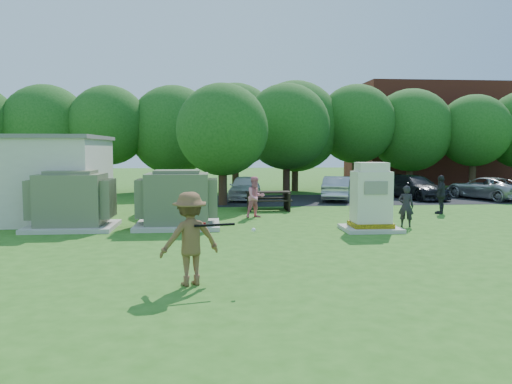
{
  "coord_description": "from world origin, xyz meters",
  "views": [
    {
      "loc": [
        -1.6,
        -13.55,
        2.84
      ],
      "look_at": [
        0.0,
        4.0,
        1.3
      ],
      "focal_mm": 35.0,
      "sensor_mm": 36.0,
      "label": 1
    }
  ],
  "objects": [
    {
      "name": "batter",
      "position": [
        -2.04,
        -3.25,
        0.97
      ],
      "size": [
        1.43,
        1.11,
        1.95
      ],
      "primitive_type": "imported",
      "rotation": [
        0.0,
        0.0,
        3.49
      ],
      "color": "brown",
      "rests_on": "ground"
    },
    {
      "name": "transformer_left",
      "position": [
        -6.5,
        4.5,
        0.97
      ],
      "size": [
        3.0,
        2.4,
        2.07
      ],
      "color": "beige",
      "rests_on": "ground"
    },
    {
      "name": "car_dark",
      "position": [
        9.89,
        13.63,
        0.66
      ],
      "size": [
        3.02,
        4.89,
        1.32
      ],
      "primitive_type": "imported",
      "rotation": [
        0.0,
        0.0,
        0.27
      ],
      "color": "black",
      "rests_on": "ground"
    },
    {
      "name": "car_silver_b",
      "position": [
        13.76,
        13.07,
        0.62
      ],
      "size": [
        3.56,
        4.93,
        1.25
      ],
      "primitive_type": "imported",
      "rotation": [
        0.0,
        0.0,
        3.51
      ],
      "color": "#A3A3A8",
      "rests_on": "ground"
    },
    {
      "name": "picnic_table",
      "position": [
        1.03,
        9.17,
        0.54
      ],
      "size": [
        2.03,
        1.52,
        0.87
      ],
      "color": "black",
      "rests_on": "ground"
    },
    {
      "name": "person_walking_right",
      "position": [
        8.38,
        7.22,
        0.84
      ],
      "size": [
        0.96,
        1.01,
        1.68
      ],
      "primitive_type": "imported",
      "rotation": [
        0.0,
        0.0,
        3.99
      ],
      "color": "#242529",
      "rests_on": "ground"
    },
    {
      "name": "car_silver_a",
      "position": [
        5.35,
        13.24,
        0.66
      ],
      "size": [
        2.62,
        4.26,
        1.33
      ],
      "primitive_type": "imported",
      "rotation": [
        0.0,
        0.0,
        2.82
      ],
      "color": "#AFAFB4",
      "rests_on": "ground"
    },
    {
      "name": "person_at_picnic",
      "position": [
        0.23,
        6.75,
        0.85
      ],
      "size": [
        1.01,
        0.92,
        1.69
      ],
      "primitive_type": "imported",
      "rotation": [
        0.0,
        0.0,
        0.42
      ],
      "color": "pink",
      "rests_on": "ground"
    },
    {
      "name": "tree_row",
      "position": [
        1.75,
        18.5,
        4.15
      ],
      "size": [
        41.3,
        13.3,
        7.3
      ],
      "color": "#47301E",
      "rests_on": "ground"
    },
    {
      "name": "brick_building",
      "position": [
        18.0,
        27.0,
        4.0
      ],
      "size": [
        15.0,
        8.0,
        8.0
      ],
      "primitive_type": "cube",
      "color": "maroon",
      "rests_on": "ground"
    },
    {
      "name": "generator_cabinet",
      "position": [
        3.92,
        3.15,
        1.03
      ],
      "size": [
        1.94,
        1.59,
        2.36
      ],
      "color": "beige",
      "rests_on": "ground"
    },
    {
      "name": "parking_strip",
      "position": [
        7.0,
        13.5,
        0.01
      ],
      "size": [
        20.0,
        6.0,
        0.01
      ],
      "primitive_type": "cube",
      "color": "#232326",
      "rests_on": "ground"
    },
    {
      "name": "transformer_right",
      "position": [
        -2.8,
        4.5,
        0.97
      ],
      "size": [
        3.0,
        2.4,
        2.07
      ],
      "color": "beige",
      "rests_on": "ground"
    },
    {
      "name": "car_white",
      "position": [
        0.28,
        13.92,
        0.68
      ],
      "size": [
        2.21,
        4.19,
        1.36
      ],
      "primitive_type": "imported",
      "rotation": [
        0.0,
        0.0,
        -0.16
      ],
      "color": "white",
      "rests_on": "ground"
    },
    {
      "name": "person_by_generator",
      "position": [
        5.45,
        3.83,
        0.75
      ],
      "size": [
        0.64,
        0.53,
        1.51
      ],
      "primitive_type": "imported",
      "rotation": [
        0.0,
        0.0,
        2.77
      ],
      "color": "black",
      "rests_on": "ground"
    },
    {
      "name": "ground",
      "position": [
        0.0,
        0.0,
        0.0
      ],
      "size": [
        120.0,
        120.0,
        0.0
      ],
      "primitive_type": "plane",
      "color": "#2D6619",
      "rests_on": "ground"
    },
    {
      "name": "batting_equipment",
      "position": [
        -1.45,
        -3.38,
        1.26
      ],
      "size": [
        1.26,
        0.34,
        0.19
      ],
      "color": "black",
      "rests_on": "ground"
    }
  ]
}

